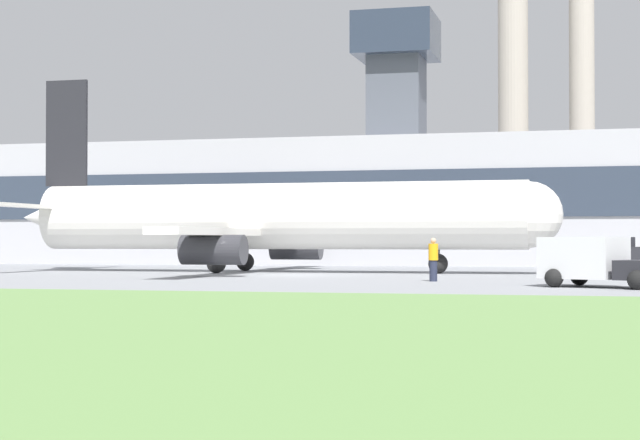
{
  "coord_description": "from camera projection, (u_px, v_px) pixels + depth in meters",
  "views": [
    {
      "loc": [
        14.4,
        -51.18,
        1.72
      ],
      "look_at": [
        0.03,
        4.62,
        2.84
      ],
      "focal_mm": 60.0,
      "sensor_mm": 36.0,
      "label": 1
    }
  ],
  "objects": [
    {
      "name": "pushback_tug",
      "position": [
        622.0,
        257.0,
        54.87
      ],
      "size": [
        3.53,
        2.98,
        1.91
      ],
      "color": "#232328",
      "rests_on": "ground_plane"
    },
    {
      "name": "terminal_building",
      "position": [
        396.0,
        201.0,
        79.92
      ],
      "size": [
        83.73,
        14.92,
        18.6
      ],
      "color": "#B2B2B7",
      "rests_on": "ground_plane"
    },
    {
      "name": "baggage_truck",
      "position": [
        597.0,
        262.0,
        39.51
      ],
      "size": [
        5.07,
        3.95,
        1.86
      ],
      "color": "#232328",
      "rests_on": "ground_plane"
    },
    {
      "name": "airplane",
      "position": [
        271.0,
        217.0,
        58.32
      ],
      "size": [
        30.65,
        26.2,
        10.97
      ],
      "color": "white",
      "rests_on": "ground_plane"
    },
    {
      "name": "smokestack_right",
      "position": [
        582.0,
        105.0,
        109.45
      ],
      "size": [
        2.93,
        2.93,
        31.09
      ],
      "color": "#B2A899",
      "rests_on": "ground_plane"
    },
    {
      "name": "ground_crew_person",
      "position": [
        433.0,
        259.0,
        45.26
      ],
      "size": [
        0.54,
        0.54,
        1.85
      ],
      "color": "#23283D",
      "rests_on": "ground_plane"
    },
    {
      "name": "smokestack_left",
      "position": [
        513.0,
        40.0,
        112.04
      ],
      "size": [
        3.61,
        3.61,
        45.27
      ],
      "color": "#B2A899",
      "rests_on": "ground_plane"
    },
    {
      "name": "ground_plane",
      "position": [
        296.0,
        275.0,
        53.11
      ],
      "size": [
        400.0,
        400.0,
        0.0
      ],
      "primitive_type": "plane",
      "color": "gray"
    }
  ]
}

